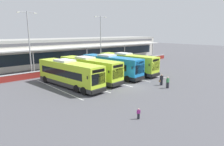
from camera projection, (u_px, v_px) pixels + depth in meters
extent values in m
plane|color=#4C4C51|center=(130.00, 86.00, 29.02)|extent=(200.00, 200.00, 0.00)
cube|color=beige|center=(47.00, 53.00, 48.05)|extent=(70.00, 10.00, 5.50)
cube|color=#19232D|center=(57.00, 57.00, 44.50)|extent=(66.00, 0.08, 2.20)
cube|color=#4C4C51|center=(56.00, 44.00, 43.92)|extent=(68.00, 0.08, 0.60)
cube|color=beige|center=(60.00, 48.00, 43.04)|extent=(67.00, 3.00, 0.24)
cube|color=gray|center=(46.00, 40.00, 47.45)|extent=(70.00, 10.00, 0.50)
cylinder|color=#999999|center=(33.00, 62.00, 38.51)|extent=(0.20, 0.20, 4.20)
cylinder|color=#999999|center=(87.00, 56.00, 46.68)|extent=(0.20, 0.20, 4.20)
cylinder|color=#999999|center=(125.00, 53.00, 54.84)|extent=(0.20, 0.20, 4.20)
cylinder|color=#999999|center=(152.00, 50.00, 63.01)|extent=(0.20, 0.20, 4.20)
cube|color=maroon|center=(75.00, 69.00, 39.43)|extent=(60.00, 0.36, 1.00)
cube|color=#B2B2B2|center=(75.00, 66.00, 39.32)|extent=(60.00, 0.40, 0.10)
cube|color=#B7DB2D|center=(69.00, 73.00, 28.56)|extent=(3.60, 12.18, 3.19)
cube|color=#333333|center=(70.00, 82.00, 28.82)|extent=(3.63, 12.20, 0.56)
cube|color=black|center=(68.00, 71.00, 28.77)|extent=(3.42, 9.79, 0.96)
cube|color=black|center=(98.00, 79.00, 24.58)|extent=(2.31, 0.30, 1.40)
cube|color=black|center=(98.00, 71.00, 24.37)|extent=(2.05, 0.26, 0.40)
cube|color=silver|center=(65.00, 61.00, 28.87)|extent=(2.29, 2.97, 0.28)
cube|color=black|center=(99.00, 91.00, 24.81)|extent=(2.45, 0.38, 0.44)
cube|color=black|center=(105.00, 74.00, 25.79)|extent=(0.09, 0.13, 0.36)
cube|color=black|center=(87.00, 78.00, 23.69)|extent=(0.09, 0.13, 0.36)
cylinder|color=black|center=(59.00, 77.00, 32.75)|extent=(0.41, 1.06, 1.04)
cylinder|color=black|center=(45.00, 79.00, 31.03)|extent=(0.41, 1.06, 1.04)
cylinder|color=black|center=(91.00, 85.00, 27.57)|extent=(0.41, 1.06, 1.04)
cylinder|color=black|center=(77.00, 89.00, 25.85)|extent=(0.41, 1.06, 1.04)
cylinder|color=black|center=(98.00, 87.00, 26.64)|extent=(0.41, 1.06, 1.04)
cylinder|color=black|center=(84.00, 91.00, 24.92)|extent=(0.41, 1.06, 1.04)
cube|color=#B7DB2D|center=(89.00, 69.00, 31.90)|extent=(3.60, 12.18, 3.19)
cube|color=#333333|center=(90.00, 77.00, 32.17)|extent=(3.63, 12.20, 0.56)
cube|color=black|center=(88.00, 67.00, 32.12)|extent=(3.42, 9.79, 0.96)
cube|color=black|center=(118.00, 73.00, 27.92)|extent=(2.31, 0.30, 1.40)
cube|color=black|center=(118.00, 66.00, 27.71)|extent=(2.05, 0.26, 0.40)
cube|color=silver|center=(85.00, 58.00, 32.22)|extent=(2.29, 2.97, 0.28)
cube|color=black|center=(118.00, 84.00, 28.15)|extent=(2.45, 0.38, 0.44)
cube|color=black|center=(123.00, 69.00, 29.13)|extent=(0.09, 0.13, 0.36)
cube|color=black|center=(109.00, 72.00, 27.04)|extent=(0.09, 0.13, 0.36)
cylinder|color=black|center=(78.00, 73.00, 36.10)|extent=(0.41, 1.06, 1.04)
cylinder|color=black|center=(66.00, 75.00, 34.37)|extent=(0.41, 1.06, 1.04)
cylinder|color=black|center=(109.00, 79.00, 30.92)|extent=(0.41, 1.06, 1.04)
cylinder|color=black|center=(98.00, 82.00, 29.19)|extent=(0.41, 1.06, 1.04)
cylinder|color=black|center=(116.00, 81.00, 29.99)|extent=(0.41, 1.06, 1.04)
cylinder|color=black|center=(105.00, 84.00, 28.26)|extent=(0.41, 1.06, 1.04)
cube|color=#1972B7|center=(111.00, 66.00, 34.92)|extent=(3.60, 12.18, 3.19)
cube|color=black|center=(111.00, 73.00, 35.18)|extent=(3.63, 12.20, 0.56)
cube|color=black|center=(109.00, 64.00, 35.13)|extent=(3.42, 9.79, 0.96)
cube|color=black|center=(140.00, 69.00, 30.94)|extent=(2.31, 0.30, 1.40)
cube|color=black|center=(140.00, 63.00, 30.73)|extent=(2.05, 0.26, 0.40)
cube|color=silver|center=(107.00, 55.00, 35.23)|extent=(2.29, 2.97, 0.28)
cube|color=black|center=(140.00, 79.00, 31.16)|extent=(2.45, 0.38, 0.44)
cube|color=black|center=(143.00, 66.00, 32.15)|extent=(0.09, 0.13, 0.36)
cube|color=black|center=(132.00, 68.00, 30.05)|extent=(0.09, 0.13, 0.36)
cylinder|color=black|center=(98.00, 69.00, 39.11)|extent=(0.41, 1.06, 1.04)
cylinder|color=black|center=(88.00, 71.00, 37.39)|extent=(0.41, 1.06, 1.04)
cylinder|color=black|center=(130.00, 75.00, 33.93)|extent=(0.41, 1.06, 1.04)
cylinder|color=black|center=(121.00, 78.00, 32.21)|extent=(0.41, 1.06, 1.04)
cylinder|color=black|center=(137.00, 76.00, 33.00)|extent=(0.41, 1.06, 1.04)
cylinder|color=black|center=(128.00, 79.00, 31.28)|extent=(0.41, 1.06, 1.04)
cube|color=#B7DB2D|center=(127.00, 63.00, 37.62)|extent=(3.60, 12.18, 3.19)
cube|color=#333333|center=(127.00, 70.00, 37.88)|extent=(3.63, 12.20, 0.56)
cube|color=black|center=(126.00, 62.00, 37.84)|extent=(3.42, 9.79, 0.96)
cube|color=black|center=(156.00, 66.00, 33.64)|extent=(2.31, 0.30, 1.40)
cube|color=black|center=(156.00, 60.00, 33.43)|extent=(2.05, 0.26, 0.40)
cube|color=silver|center=(123.00, 54.00, 37.94)|extent=(2.29, 2.97, 0.28)
cube|color=black|center=(156.00, 75.00, 33.87)|extent=(2.45, 0.38, 0.44)
cube|color=black|center=(158.00, 63.00, 34.85)|extent=(0.09, 0.13, 0.36)
cube|color=black|center=(149.00, 65.00, 32.75)|extent=(0.09, 0.13, 0.36)
cylinder|color=black|center=(113.00, 67.00, 41.81)|extent=(0.41, 1.06, 1.04)
cylinder|color=black|center=(105.00, 68.00, 40.09)|extent=(0.41, 1.06, 1.04)
cylinder|color=black|center=(145.00, 72.00, 36.63)|extent=(0.41, 1.06, 1.04)
cylinder|color=black|center=(138.00, 74.00, 34.91)|extent=(0.41, 1.06, 1.04)
cylinder|color=black|center=(152.00, 73.00, 35.70)|extent=(0.41, 1.06, 1.04)
cylinder|color=black|center=(144.00, 75.00, 33.98)|extent=(0.41, 1.06, 1.04)
cube|color=silver|center=(56.00, 89.00, 27.84)|extent=(0.14, 13.00, 0.01)
cube|color=silver|center=(82.00, 83.00, 30.60)|extent=(0.14, 13.00, 0.01)
cube|color=silver|center=(103.00, 79.00, 33.37)|extent=(0.14, 13.00, 0.01)
cube|color=silver|center=(121.00, 75.00, 36.13)|extent=(0.14, 13.00, 0.01)
cube|color=silver|center=(137.00, 72.00, 38.90)|extent=(0.14, 13.00, 0.01)
cube|color=#33333D|center=(161.00, 82.00, 29.58)|extent=(0.19, 0.22, 0.84)
cube|color=#33333D|center=(162.00, 82.00, 29.53)|extent=(0.19, 0.22, 0.84)
cube|color=black|center=(162.00, 78.00, 29.41)|extent=(0.40, 0.32, 0.56)
cube|color=black|center=(160.00, 78.00, 29.33)|extent=(0.12, 0.12, 0.54)
cube|color=black|center=(163.00, 78.00, 29.50)|extent=(0.12, 0.12, 0.54)
sphere|color=tan|center=(162.00, 75.00, 29.33)|extent=(0.22, 0.22, 0.22)
cube|color=olive|center=(160.00, 81.00, 29.42)|extent=(0.21, 0.30, 0.22)
cylinder|color=olive|center=(160.00, 80.00, 29.38)|extent=(0.02, 0.02, 0.16)
cube|color=#33333D|center=(167.00, 85.00, 28.00)|extent=(0.16, 0.20, 0.84)
cube|color=#33333D|center=(168.00, 85.00, 27.99)|extent=(0.16, 0.20, 0.84)
cube|color=#387F4C|center=(168.00, 80.00, 27.85)|extent=(0.37, 0.27, 0.56)
cube|color=#387F4C|center=(167.00, 81.00, 27.74)|extent=(0.10, 0.11, 0.54)
cube|color=#387F4C|center=(169.00, 80.00, 27.98)|extent=(0.10, 0.11, 0.54)
sphere|color=#DBB293|center=(168.00, 78.00, 27.77)|extent=(0.22, 0.22, 0.22)
cube|color=#33333D|center=(138.00, 116.00, 18.15)|extent=(0.13, 0.14, 0.52)
cube|color=#33333D|center=(139.00, 116.00, 18.10)|extent=(0.13, 0.14, 0.52)
cube|color=#A32D89|center=(139.00, 112.00, 18.03)|extent=(0.25, 0.23, 0.35)
cube|color=#A32D89|center=(137.00, 112.00, 18.01)|extent=(0.08, 0.08, 0.33)
cube|color=#A32D89|center=(140.00, 112.00, 18.06)|extent=(0.08, 0.08, 0.33)
sphere|color=#DBB293|center=(139.00, 109.00, 17.99)|extent=(0.14, 0.14, 0.14)
cylinder|color=#9E9EA3|center=(29.00, 45.00, 34.50)|extent=(0.20, 0.20, 11.00)
cylinder|color=#9E9EA3|center=(27.00, 12.00, 33.43)|extent=(2.80, 0.10, 0.10)
cube|color=silver|center=(18.00, 12.00, 32.53)|extent=(0.44, 0.28, 0.20)
cube|color=silver|center=(35.00, 13.00, 34.37)|extent=(0.44, 0.28, 0.20)
cylinder|color=#9E9EA3|center=(101.00, 42.00, 44.75)|extent=(0.20, 0.20, 11.00)
cylinder|color=#9E9EA3|center=(100.00, 17.00, 43.67)|extent=(2.80, 0.10, 0.10)
cube|color=silver|center=(95.00, 17.00, 42.77)|extent=(0.44, 0.28, 0.20)
cube|color=silver|center=(105.00, 17.00, 44.62)|extent=(0.44, 0.28, 0.20)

